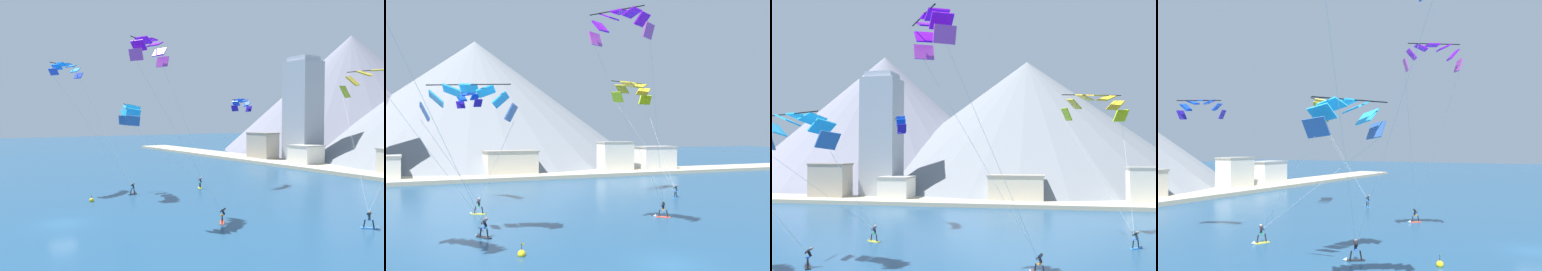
{
  "view_description": "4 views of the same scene",
  "coord_description": "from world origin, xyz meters",
  "views": [
    {
      "loc": [
        37.89,
        -9.29,
        10.26
      ],
      "look_at": [
        2.66,
        13.58,
        8.56
      ],
      "focal_mm": 35.0,
      "sensor_mm": 36.0,
      "label": 1
    },
    {
      "loc": [
        -16.26,
        -23.29,
        8.55
      ],
      "look_at": [
        0.62,
        16.92,
        8.33
      ],
      "focal_mm": 40.0,
      "sensor_mm": 36.0,
      "label": 2
    },
    {
      "loc": [
        8.94,
        -20.02,
        9.26
      ],
      "look_at": [
        2.65,
        13.56,
        10.63
      ],
      "focal_mm": 40.0,
      "sensor_mm": 36.0,
      "label": 3
    },
    {
      "loc": [
        -39.7,
        -3.42,
        8.86
      ],
      "look_at": [
        -0.22,
        17.45,
        10.06
      ],
      "focal_mm": 40.0,
      "sensor_mm": 36.0,
      "label": 4
    }
  ],
  "objects": [
    {
      "name": "parafoil_kite_distant_high_outer",
      "position": [
        -8.42,
        30.25,
        12.97
      ],
      "size": [
        2.96,
        5.01,
        2.06
      ],
      "color": "#271598"
    },
    {
      "name": "shore_building_promenade_mid",
      "position": [
        26.68,
        58.25,
        3.4
      ],
      "size": [
        7.23,
        4.24,
        6.78
      ],
      "color": "silver",
      "rests_on": "ground"
    },
    {
      "name": "ground_plane",
      "position": [
        0.0,
        0.0,
        0.0
      ],
      "size": [
        400.0,
        400.0,
        0.0
      ],
      "primitive_type": "plane",
      "color": "navy"
    },
    {
      "name": "parafoil_kite_near_trail",
      "position": [
        1.28,
        9.03,
        17.94
      ],
      "size": [
        9.28,
        7.09,
        17.79
      ],
      "color": "#B342AF"
    },
    {
      "name": "shore_building_old_town",
      "position": [
        36.59,
        57.99,
        2.86
      ],
      "size": [
        8.29,
        5.41,
        5.69
      ],
      "color": "silver",
      "rests_on": "ground"
    },
    {
      "name": "kitesurfer_mid_center",
      "position": [
        -8.68,
        22.4,
        0.55
      ],
      "size": [
        1.74,
        1.11,
        1.79
      ],
      "color": "yellow",
      "rests_on": "ground"
    },
    {
      "name": "parafoil_kite_near_lead",
      "position": [
        14.67,
        30.08,
        14.72
      ],
      "size": [
        7.7,
        8.63,
        14.58
      ],
      "color": "#ABC515"
    },
    {
      "name": "race_marker_buoy",
      "position": [
        -8.4,
        5.59,
        0.16
      ],
      "size": [
        0.56,
        0.56,
        1.02
      ],
      "color": "yellow",
      "rests_on": "ground"
    },
    {
      "name": "kitesurfer_near_trail",
      "position": [
        8.37,
        13.54,
        0.45
      ],
      "size": [
        1.6,
        1.41,
        1.64
      ],
      "color": "#E54C33",
      "rests_on": "ground"
    },
    {
      "name": "parafoil_kite_mid_center",
      "position": [
        -11.02,
        12.12,
        11.32
      ],
      "size": [
        7.77,
        12.25,
        11.19
      ],
      "color": "#345DA1"
    },
    {
      "name": "kitesurfer_near_lead",
      "position": [
        17.76,
        24.03,
        0.57
      ],
      "size": [
        1.56,
        1.46,
        1.81
      ],
      "color": "#337FDB",
      "rests_on": "ground"
    },
    {
      "name": "kitesurfer_far_left",
      "position": [
        -9.94,
        12.05,
        0.5
      ],
      "size": [
        1.27,
        1.68,
        1.7
      ],
      "color": "black",
      "rests_on": "ground"
    }
  ]
}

